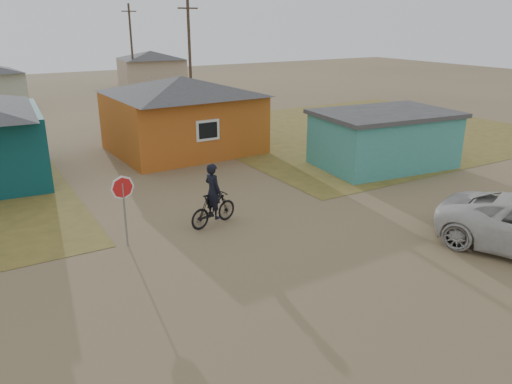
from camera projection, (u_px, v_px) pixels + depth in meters
ground at (297, 268)px, 14.06m from camera, size 120.00×120.00×0.00m
grass_ne at (360, 130)px, 31.36m from camera, size 20.00×18.00×0.00m
house_yellow at (183, 113)px, 25.97m from camera, size 7.72×6.76×3.90m
shed_turquoise at (383, 139)px, 23.48m from camera, size 6.71×4.93×2.60m
house_beige_east at (152, 68)px, 50.75m from camera, size 6.95×6.05×3.60m
utility_pole_near at (190, 58)px, 33.69m from camera, size 1.40×0.20×8.00m
utility_pole_far at (132, 47)px, 47.17m from camera, size 1.40×0.20×8.00m
stop_sign at (123, 194)px, 14.90m from camera, size 0.72×0.24×2.27m
cyclist at (213, 203)px, 16.76m from camera, size 1.99×1.02×2.17m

